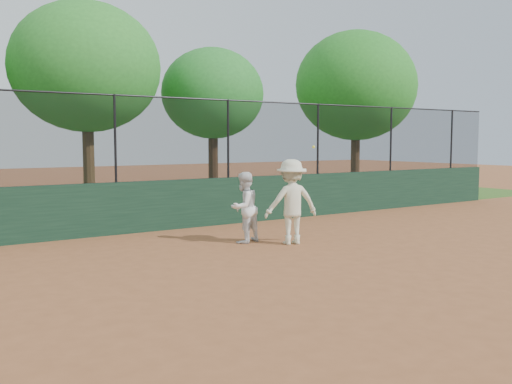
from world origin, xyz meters
TOP-DOWN VIEW (x-y plane):
  - ground at (0.00, 0.00)m, footprint 80.00×80.00m
  - back_wall at (0.00, 6.00)m, footprint 26.00×0.20m
  - grass_strip at (0.00, 12.00)m, footprint 36.00×12.00m
  - player_second at (1.35, 3.46)m, footprint 0.86×0.76m
  - player_main at (2.09, 2.79)m, footprint 1.28×0.94m
  - fence_assembly at (-0.03, 6.00)m, footprint 26.00×0.06m
  - tree_2 at (0.63, 11.52)m, footprint 4.74×4.31m
  - tree_3 at (5.35, 11.78)m, footprint 3.83×3.49m
  - tree_4 at (11.06, 10.25)m, footprint 5.02×4.57m

SIDE VIEW (x-z plane):
  - ground at x=0.00m, z-range 0.00..0.00m
  - grass_strip at x=0.00m, z-range 0.00..0.01m
  - back_wall at x=0.00m, z-range 0.00..1.20m
  - player_second at x=1.35m, z-range 0.00..1.50m
  - player_main at x=2.09m, z-range -0.14..1.91m
  - fence_assembly at x=-0.03m, z-range 1.24..3.24m
  - tree_3 at x=5.35m, z-range 1.09..6.61m
  - tree_4 at x=11.06m, z-range 1.07..7.56m
  - tree_2 at x=0.63m, z-range 1.19..7.70m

